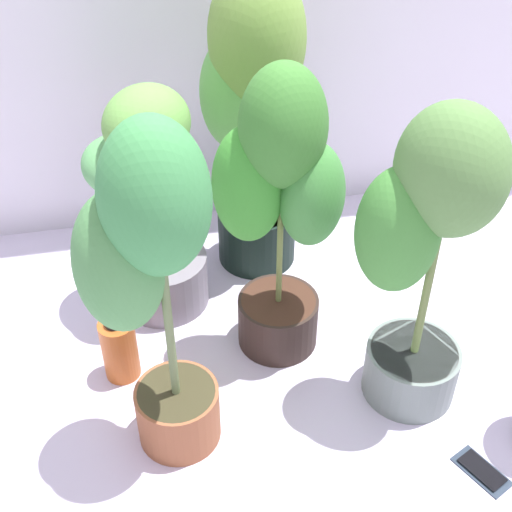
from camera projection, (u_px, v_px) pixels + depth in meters
The scene contains 8 objects.
ground_plane at pixel (293, 374), 1.97m from camera, with size 8.00×8.00×0.00m, color silver.
potted_plant_front_right at pixel (423, 247), 1.62m from camera, with size 0.36×0.34×0.87m.
potted_plant_center at pixel (280, 202), 1.77m from camera, with size 0.40×0.27×0.87m.
potted_plant_back_left at pixel (148, 201), 1.99m from camera, with size 0.40×0.36×0.73m.
potted_plant_back_center at pixel (251, 103), 2.04m from camera, with size 0.39×0.39×0.99m.
potted_plant_front_left at pixel (148, 271), 1.47m from camera, with size 0.35×0.29×0.92m.
cell_phone at pixel (482, 471), 1.72m from camera, with size 0.13×0.16×0.01m.
nutrient_bottle at pixel (120, 348), 1.92m from camera, with size 0.10×0.10×0.21m.
Camera 1 is at (-0.37, -1.28, 1.50)m, focal length 48.52 mm.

